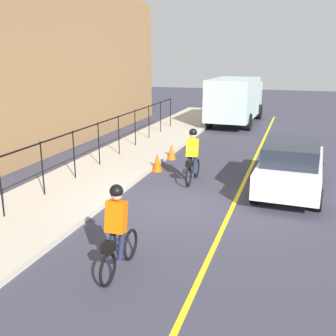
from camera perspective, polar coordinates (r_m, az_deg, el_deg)
ground_plane at (r=11.50m, az=0.98°, el=-5.24°), size 80.00×80.00×0.00m
lane_line_centre at (r=11.17m, az=8.90°, el=-6.08°), size 36.00×0.12×0.01m
sidewalk at (r=12.82m, az=-13.72°, el=-3.08°), size 40.00×3.20×0.15m
building_wall at (r=15.91m, az=-22.13°, el=12.91°), size 28.00×0.80×7.26m
iron_fence at (r=13.52m, az=-13.32°, el=3.43°), size 21.08×0.04×1.60m
cyclist_lead at (r=13.22m, az=3.50°, el=1.71°), size 1.71×0.36×1.83m
cyclist_follow at (r=7.78m, az=-7.25°, el=-8.82°), size 1.71×0.36×1.83m
patrol_sedan at (r=12.95m, az=17.10°, el=0.32°), size 4.48×2.08×1.58m
box_truck_background at (r=24.90m, az=9.61°, el=9.71°), size 6.79×2.74×2.78m
traffic_cone_near at (r=14.65m, az=-1.54°, el=0.85°), size 0.36×0.36×0.68m
traffic_cone_far at (r=16.34m, az=0.49°, el=2.36°), size 0.36×0.36×0.64m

